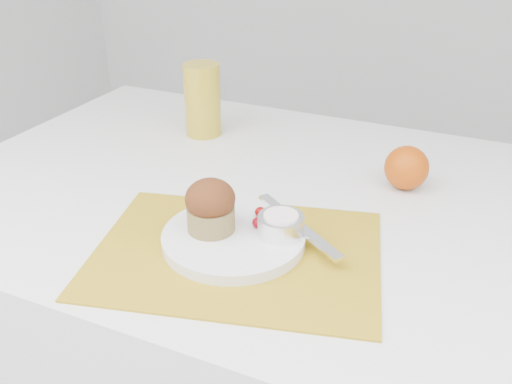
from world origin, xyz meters
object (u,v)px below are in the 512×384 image
at_px(table, 270,354).
at_px(juice_glass, 203,100).
at_px(orange, 407,168).
at_px(muffin, 210,206).
at_px(plate, 234,238).

bearing_deg(table, juice_glass, 141.82).
xyz_separation_m(table, juice_glass, (-0.24, 0.19, 0.45)).
bearing_deg(orange, table, -151.04).
bearing_deg(muffin, plate, 4.59).
distance_m(plate, orange, 0.35).
height_order(table, orange, orange).
xyz_separation_m(table, plate, (0.01, -0.18, 0.39)).
bearing_deg(table, muffin, -97.29).
bearing_deg(muffin, orange, 52.07).
bearing_deg(plate, table, 93.98).
relative_size(table, muffin, 14.55).
xyz_separation_m(orange, juice_glass, (-0.44, 0.07, 0.04)).
relative_size(table, juice_glass, 7.90).
bearing_deg(muffin, juice_glass, 120.51).
height_order(plate, orange, orange).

